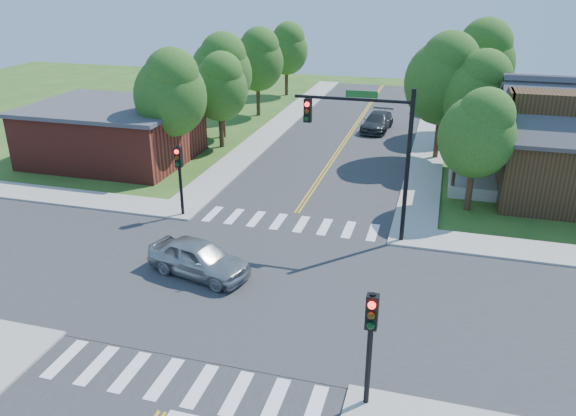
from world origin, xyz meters
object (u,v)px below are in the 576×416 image
(signal_mast_ne, at_px, (371,140))
(signal_pole_se, at_px, (371,330))
(car_dgrey, at_px, (377,122))
(signal_pole_nw, at_px, (179,168))
(car_silver, at_px, (199,259))

(signal_mast_ne, distance_m, signal_pole_se, 11.55)
(signal_mast_ne, height_order, car_dgrey, signal_mast_ne)
(signal_pole_se, distance_m, signal_pole_nw, 15.84)
(signal_pole_nw, xyz_separation_m, car_dgrey, (7.48, 19.84, -1.97))
(signal_pole_se, relative_size, signal_pole_nw, 1.00)
(signal_pole_nw, bearing_deg, car_silver, -58.20)
(signal_pole_se, height_order, car_silver, signal_pole_se)
(signal_mast_ne, height_order, car_silver, signal_mast_ne)
(signal_pole_se, distance_m, car_dgrey, 31.32)
(signal_pole_se, bearing_deg, car_dgrey, 96.84)
(signal_pole_nw, relative_size, car_silver, 0.79)
(signal_pole_nw, distance_m, car_silver, 6.66)
(signal_pole_se, height_order, signal_pole_nw, same)
(signal_pole_se, bearing_deg, signal_mast_ne, 98.56)
(signal_pole_se, xyz_separation_m, signal_pole_nw, (-11.20, 11.20, 0.00))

